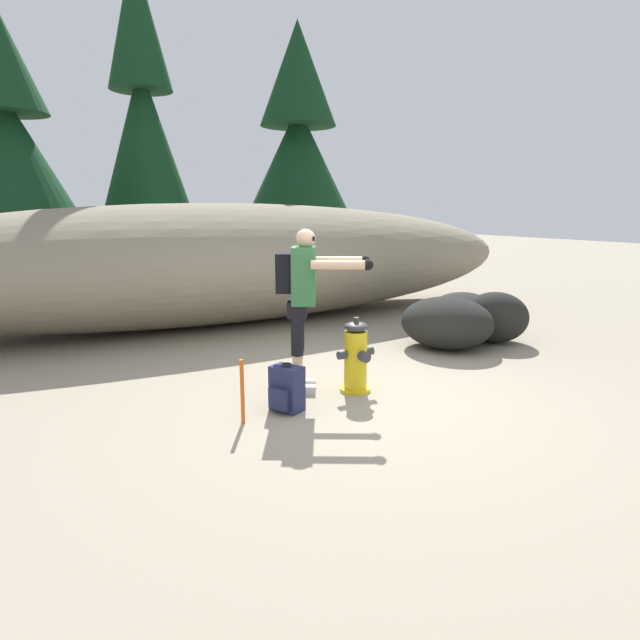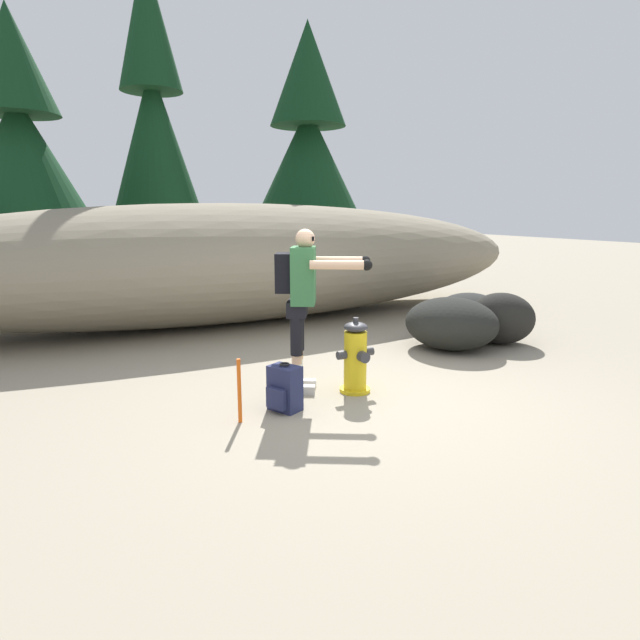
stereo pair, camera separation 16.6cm
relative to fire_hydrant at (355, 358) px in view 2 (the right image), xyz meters
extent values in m
cube|color=gray|center=(-0.07, -0.15, -0.39)|extent=(56.00, 56.00, 0.04)
ellipsoid|color=gray|center=(-0.07, 4.21, 0.64)|extent=(12.13, 3.20, 2.02)
cylinder|color=gold|center=(0.00, 0.00, -0.35)|extent=(0.33, 0.33, 0.04)
cylinder|color=gold|center=(0.00, 0.00, -0.02)|extent=(0.24, 0.24, 0.62)
ellipsoid|color=#333338|center=(0.00, 0.00, 0.33)|extent=(0.25, 0.25, 0.10)
cylinder|color=#333338|center=(0.00, 0.00, 0.41)|extent=(0.06, 0.06, 0.05)
cylinder|color=#333338|center=(-0.17, 0.00, 0.05)|extent=(0.09, 0.09, 0.09)
cylinder|color=#333338|center=(0.17, 0.00, 0.05)|extent=(0.09, 0.09, 0.09)
cylinder|color=#333338|center=(0.00, -0.16, 0.05)|extent=(0.11, 0.09, 0.11)
cube|color=beige|center=(-0.43, 0.36, -0.33)|extent=(0.28, 0.21, 0.09)
cylinder|color=white|center=(-0.49, 0.39, -0.16)|extent=(0.10, 0.10, 0.24)
cylinder|color=#DBAD89|center=(-0.49, 0.39, 0.01)|extent=(0.10, 0.10, 0.09)
cylinder|color=black|center=(-0.49, 0.39, 0.26)|extent=(0.13, 0.13, 0.42)
cube|color=beige|center=(-0.53, 0.19, -0.33)|extent=(0.28, 0.21, 0.09)
cylinder|color=white|center=(-0.58, 0.22, -0.16)|extent=(0.10, 0.10, 0.24)
cylinder|color=#DBAD89|center=(-0.58, 0.22, 0.01)|extent=(0.10, 0.10, 0.09)
cylinder|color=black|center=(-0.58, 0.22, 0.26)|extent=(0.13, 0.13, 0.42)
cube|color=black|center=(-0.53, 0.30, 0.53)|extent=(0.33, 0.38, 0.16)
cube|color=#336B3D|center=(-0.47, 0.27, 0.87)|extent=(0.39, 0.43, 0.59)
cube|color=black|center=(-0.65, 0.37, 0.90)|extent=(0.28, 0.32, 0.40)
sphere|color=#DBAD89|center=(-0.46, 0.26, 1.24)|extent=(0.20, 0.20, 0.20)
cube|color=black|center=(-0.38, 0.22, 1.25)|extent=(0.09, 0.14, 0.04)
cylinder|color=#DBAD89|center=(-0.04, 0.28, 1.00)|extent=(0.55, 0.36, 0.09)
sphere|color=black|center=(0.19, 0.15, 1.00)|extent=(0.11, 0.11, 0.11)
cylinder|color=#DBAD89|center=(-0.26, -0.10, 1.00)|extent=(0.55, 0.36, 0.09)
sphere|color=black|center=(-0.02, -0.23, 1.00)|extent=(0.11, 0.11, 0.11)
cube|color=#23284C|center=(-0.87, -0.16, -0.15)|extent=(0.31, 0.36, 0.44)
cube|color=#23284C|center=(-0.99, -0.21, -0.22)|extent=(0.15, 0.21, 0.20)
torus|color=black|center=(-0.87, -0.16, 0.09)|extent=(0.10, 0.10, 0.02)
cube|color=black|center=(-0.73, -0.18, -0.15)|extent=(0.05, 0.06, 0.37)
cube|color=black|center=(-0.81, -0.03, -0.15)|extent=(0.05, 0.06, 0.37)
ellipsoid|color=black|center=(2.09, 0.94, -0.01)|extent=(1.63, 1.68, 0.72)
ellipsoid|color=black|center=(2.94, 0.86, 0.00)|extent=(1.23, 1.20, 0.74)
ellipsoid|color=#262726|center=(3.04, 1.64, -0.06)|extent=(1.51, 1.50, 0.62)
cylinder|color=#47331E|center=(-3.12, 6.66, 0.48)|extent=(0.27, 0.27, 1.70)
cone|color=#0F3319|center=(-3.12, 6.66, 2.44)|extent=(2.28, 2.28, 2.24)
cone|color=#0F3319|center=(-3.12, 6.66, 4.12)|extent=(1.48, 1.48, 1.87)
cylinder|color=#47331E|center=(-0.64, 7.31, 0.44)|extent=(0.24, 0.24, 1.63)
cone|color=#0F3319|center=(-0.64, 7.31, 2.85)|extent=(1.96, 1.96, 3.20)
cone|color=#0F3319|center=(-0.64, 7.31, 5.25)|extent=(1.27, 1.27, 2.66)
cylinder|color=#47331E|center=(3.04, 7.56, 0.38)|extent=(0.34, 0.34, 1.51)
cone|color=#0F3319|center=(3.04, 7.56, 2.56)|extent=(2.82, 2.82, 2.86)
cone|color=#0F3319|center=(3.04, 7.56, 4.71)|extent=(1.84, 1.84, 2.38)
cylinder|color=#E55914|center=(-1.36, -0.25, -0.07)|extent=(0.04, 0.04, 0.60)
camera|label=1|loc=(-2.90, -4.57, 1.54)|focal=29.74mm
camera|label=2|loc=(-2.75, -4.65, 1.54)|focal=29.74mm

